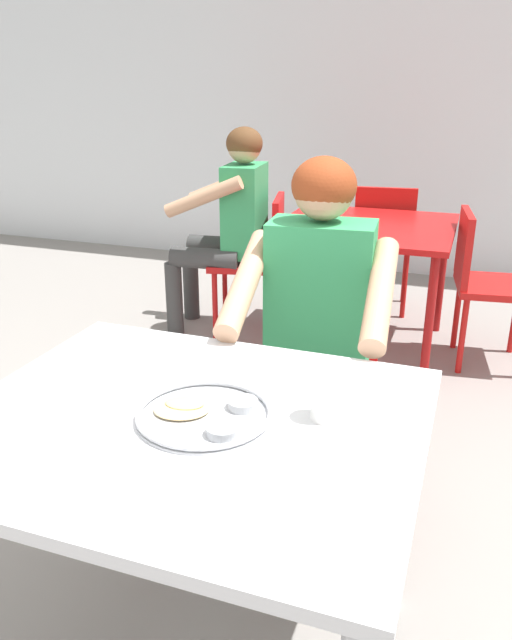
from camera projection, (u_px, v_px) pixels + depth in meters
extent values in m
cube|color=silver|center=(415.00, 43.00, 4.48)|extent=(12.00, 0.12, 3.40)
cube|color=silver|center=(188.00, 422.00, 1.39)|extent=(1.04, 0.87, 0.03)
cylinder|color=#B2B2B7|center=(114.00, 442.00, 2.00)|extent=(0.04, 0.04, 0.71)
cylinder|color=#B2B2B7|center=(403.00, 503.00, 1.71)|extent=(0.04, 0.04, 0.71)
cylinder|color=#B7BABF|center=(205.00, 417.00, 1.38)|extent=(0.31, 0.31, 0.01)
torus|color=#B7BABF|center=(204.00, 412.00, 1.38)|extent=(0.31, 0.31, 0.01)
cylinder|color=#B2B5BA|center=(222.00, 431.00, 1.30)|extent=(0.07, 0.07, 0.02)
cylinder|color=#C65119|center=(222.00, 429.00, 1.30)|extent=(0.06, 0.06, 0.01)
cylinder|color=#B2B5BA|center=(243.00, 404.00, 1.41)|extent=(0.07, 0.07, 0.02)
cylinder|color=maroon|center=(243.00, 403.00, 1.41)|extent=(0.06, 0.06, 0.01)
ellipsoid|color=#DBB77A|center=(183.00, 409.00, 1.40)|extent=(0.15, 0.14, 0.01)
ellipsoid|color=tan|center=(185.00, 403.00, 1.41)|extent=(0.10, 0.08, 0.01)
cylinder|color=white|center=(327.00, 397.00, 1.36)|extent=(0.07, 0.07, 0.11)
cylinder|color=#593319|center=(327.00, 383.00, 1.35)|extent=(0.06, 0.06, 0.02)
cube|color=red|center=(320.00, 385.00, 2.23)|extent=(0.43, 0.46, 0.04)
cube|color=red|center=(330.00, 309.00, 2.34)|extent=(0.38, 0.07, 0.41)
cylinder|color=red|center=(355.00, 471.00, 2.12)|extent=(0.03, 0.03, 0.40)
cylinder|color=red|center=(265.00, 458.00, 2.19)|extent=(0.03, 0.03, 0.40)
cylinder|color=red|center=(365.00, 420.00, 2.43)|extent=(0.03, 0.03, 0.40)
cylinder|color=red|center=(286.00, 410.00, 2.51)|extent=(0.03, 0.03, 0.40)
cylinder|color=#363636|center=(341.00, 517.00, 1.87)|extent=(0.10, 0.10, 0.44)
cylinder|color=#363636|center=(353.00, 409.00, 1.95)|extent=(0.15, 0.41, 0.12)
cylinder|color=#363636|center=(245.00, 501.00, 1.94)|extent=(0.10, 0.10, 0.44)
cylinder|color=#363636|center=(261.00, 398.00, 2.02)|extent=(0.15, 0.41, 0.12)
cube|color=#339959|center=(319.00, 303.00, 2.07)|extent=(0.36, 0.23, 0.55)
cylinder|color=tan|center=(380.00, 293.00, 1.82)|extent=(0.11, 0.46, 0.25)
cylinder|color=tan|center=(246.00, 283.00, 1.92)|extent=(0.11, 0.46, 0.25)
sphere|color=tan|center=(324.00, 190.00, 1.94)|extent=(0.19, 0.19, 0.19)
ellipsoid|color=maroon|center=(324.00, 185.00, 1.93)|extent=(0.21, 0.20, 0.18)
cube|color=#B71414|center=(365.00, 227.00, 3.37)|extent=(0.93, 0.94, 0.03)
cylinder|color=maroon|center=(270.00, 305.00, 3.27)|extent=(0.04, 0.04, 0.69)
cylinder|color=maroon|center=(429.00, 324.00, 3.01)|extent=(0.04, 0.04, 0.69)
cylinder|color=maroon|center=(310.00, 264.00, 3.99)|extent=(0.04, 0.04, 0.69)
cylinder|color=maroon|center=(441.00, 277.00, 3.73)|extent=(0.04, 0.04, 0.69)
cube|color=#B21314|center=(246.00, 262.00, 3.71)|extent=(0.49, 0.51, 0.04)
cube|color=#B21314|center=(278.00, 229.00, 3.61)|extent=(0.13, 0.40, 0.37)
cylinder|color=#B21314|center=(215.00, 306.00, 3.64)|extent=(0.03, 0.03, 0.42)
cylinder|color=#B21314|center=(225.00, 288.00, 3.97)|extent=(0.03, 0.03, 0.42)
cylinder|color=#B21314|center=(270.00, 309.00, 3.61)|extent=(0.03, 0.03, 0.42)
cylinder|color=#B21314|center=(276.00, 290.00, 3.93)|extent=(0.03, 0.03, 0.42)
cube|color=red|center=(495.00, 286.00, 3.27)|extent=(0.44, 0.47, 0.04)
cube|color=red|center=(464.00, 247.00, 3.23)|extent=(0.09, 0.40, 0.37)
cylinder|color=red|center=(457.00, 314.00, 3.53)|extent=(0.03, 0.03, 0.42)
cylinder|color=red|center=(462.00, 336.00, 3.22)|extent=(0.03, 0.03, 0.42)
cube|color=red|center=(384.00, 243.00, 4.08)|extent=(0.43, 0.44, 0.04)
cube|color=red|center=(385.00, 218.00, 3.84)|extent=(0.37, 0.08, 0.37)
cylinder|color=red|center=(359.00, 269.00, 4.35)|extent=(0.03, 0.03, 0.43)
cylinder|color=red|center=(405.00, 272.00, 4.28)|extent=(0.03, 0.03, 0.43)
cylinder|color=red|center=(356.00, 282.00, 4.06)|extent=(0.03, 0.03, 0.43)
cylinder|color=red|center=(405.00, 286.00, 3.99)|extent=(0.03, 0.03, 0.43)
cylinder|color=#383838|center=(174.00, 299.00, 3.71)|extent=(0.10, 0.10, 0.45)
cylinder|color=#383838|center=(205.00, 258.00, 3.58)|extent=(0.41, 0.16, 0.12)
cylinder|color=#383838|center=(191.00, 284.00, 3.99)|extent=(0.10, 0.10, 0.45)
cylinder|color=#383838|center=(220.00, 246.00, 3.85)|extent=(0.41, 0.16, 0.12)
cube|color=#339959|center=(245.00, 210.00, 3.57)|extent=(0.23, 0.36, 0.52)
cylinder|color=tan|center=(203.00, 197.00, 3.39)|extent=(0.46, 0.12, 0.25)
cylinder|color=tan|center=(224.00, 186.00, 3.76)|extent=(0.46, 0.12, 0.25)
sphere|color=tan|center=(244.00, 146.00, 3.45)|extent=(0.19, 0.19, 0.19)
ellipsoid|color=brown|center=(244.00, 143.00, 3.44)|extent=(0.21, 0.20, 0.18)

